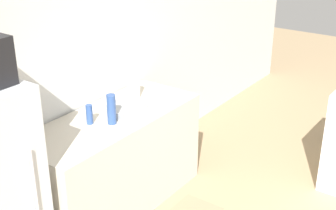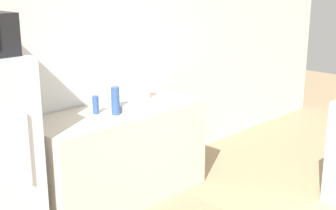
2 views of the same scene
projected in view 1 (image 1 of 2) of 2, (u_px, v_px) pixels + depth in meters
The scene contains 6 objects.
wall_back at pixel (96, 57), 4.29m from camera, with size 8.00×0.06×2.60m, color silver.
counter at pixel (114, 162), 4.23m from camera, with size 1.74×0.69×0.90m, color beige.
sink_basin at pixel (124, 108), 4.13m from camera, with size 0.34×0.26×0.06m, color #9EA3A8.
bottle_tall at pixel (111, 109), 3.87m from camera, with size 0.08×0.08×0.26m, color #2D4C8C.
bottle_short at pixel (89, 114), 3.88m from camera, with size 0.06×0.06×0.17m, color #2D4C8C.
paper_towel_roll at pixel (134, 86), 4.41m from camera, with size 0.12×0.12×0.23m, color white.
Camera 1 is at (-2.95, -0.15, 2.60)m, focal length 50.00 mm.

